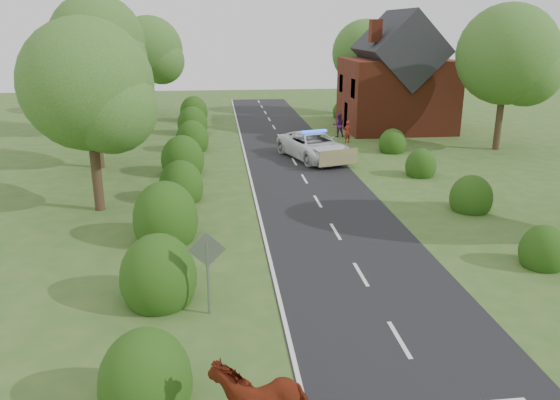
{
  "coord_description": "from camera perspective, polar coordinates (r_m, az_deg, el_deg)",
  "views": [
    {
      "loc": [
        -4.58,
        -12.17,
        7.93
      ],
      "look_at": [
        -2.21,
        8.44,
        1.3
      ],
      "focal_mm": 35.0,
      "sensor_mm": 36.0,
      "label": 1
    }
  ],
  "objects": [
    {
      "name": "ground",
      "position": [
        15.23,
        12.35,
        -14.11
      ],
      "size": [
        120.0,
        120.0,
        0.0
      ],
      "primitive_type": "plane",
      "color": "#345C24"
    },
    {
      "name": "road",
      "position": [
        28.67,
        2.88,
        1.66
      ],
      "size": [
        6.0,
        70.0,
        0.02
      ],
      "primitive_type": "cube",
      "color": "black",
      "rests_on": "ground"
    },
    {
      "name": "road_markings",
      "position": [
        26.48,
        0.19,
        0.35
      ],
      "size": [
        4.96,
        70.0,
        0.01
      ],
      "color": "white",
      "rests_on": "road"
    },
    {
      "name": "hedgerow_left",
      "position": [
        25.0,
        -10.72,
        0.7
      ],
      "size": [
        2.75,
        50.41,
        3.0
      ],
      "color": "#244C16",
      "rests_on": "ground"
    },
    {
      "name": "hedgerow_right",
      "position": [
        26.95,
        18.23,
        0.92
      ],
      "size": [
        2.1,
        45.78,
        2.1
      ],
      "color": "#244C16",
      "rests_on": "ground"
    },
    {
      "name": "tree_left_a",
      "position": [
        24.72,
        -18.95,
        10.77
      ],
      "size": [
        5.74,
        5.6,
        8.38
      ],
      "color": "#332316",
      "rests_on": "ground"
    },
    {
      "name": "tree_left_b",
      "position": [
        32.84,
        -18.67,
        11.77
      ],
      "size": [
        5.74,
        5.6,
        8.07
      ],
      "color": "#332316",
      "rests_on": "ground"
    },
    {
      "name": "tree_left_c",
      "position": [
        42.8,
        -18.14,
        15.01
      ],
      "size": [
        6.97,
        6.8,
        10.22
      ],
      "color": "#332316",
      "rests_on": "ground"
    },
    {
      "name": "tree_left_d",
      "position": [
        52.38,
        -13.2,
        14.76
      ],
      "size": [
        6.15,
        6.0,
        8.89
      ],
      "color": "#332316",
      "rests_on": "ground"
    },
    {
      "name": "tree_right_b",
      "position": [
        38.94,
        23.08,
        13.42
      ],
      "size": [
        6.56,
        6.4,
        9.4
      ],
      "color": "#332316",
      "rests_on": "ground"
    },
    {
      "name": "tree_right_c",
      "position": [
        51.97,
        9.19,
        14.65
      ],
      "size": [
        6.15,
        6.0,
        8.58
      ],
      "color": "#332316",
      "rests_on": "ground"
    },
    {
      "name": "road_sign",
      "position": [
        15.51,
        -7.6,
        -6.33
      ],
      "size": [
        1.06,
        0.08,
        2.53
      ],
      "color": "gray",
      "rests_on": "ground"
    },
    {
      "name": "house",
      "position": [
        44.65,
        12.1,
        12.01
      ],
      "size": [
        8.0,
        7.4,
        9.17
      ],
      "color": "maroon",
      "rests_on": "ground"
    },
    {
      "name": "police_van",
      "position": [
        34.04,
        3.57,
        5.65
      ],
      "size": [
        4.44,
        6.57,
        1.82
      ],
      "rotation": [
        0.0,
        0.0,
        0.31
      ],
      "color": "white",
      "rests_on": "ground"
    },
    {
      "name": "pedestrian_red",
      "position": [
        39.25,
        7.04,
        7.09
      ],
      "size": [
        0.68,
        0.61,
        1.56
      ],
      "primitive_type": "imported",
      "rotation": [
        0.0,
        0.0,
        3.67
      ],
      "color": "maroon",
      "rests_on": "ground"
    },
    {
      "name": "pedestrian_purple",
      "position": [
        41.32,
        6.15,
        7.79
      ],
      "size": [
        0.9,
        0.72,
        1.75
      ],
      "primitive_type": "imported",
      "rotation": [
        0.0,
        0.0,
        3.07
      ],
      "color": "#501D5E",
      "rests_on": "ground"
    }
  ]
}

